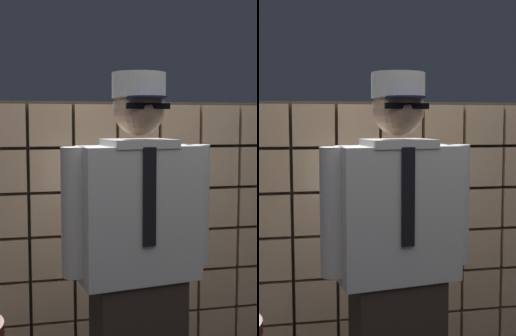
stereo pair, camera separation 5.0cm
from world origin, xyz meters
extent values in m
cube|color=#E0B78C|center=(0.00, 1.48, 0.13)|extent=(0.25, 0.08, 0.25)
cube|color=#E0B78C|center=(0.27, 1.48, 0.13)|extent=(0.25, 0.08, 0.25)
cube|color=#E0B78C|center=(0.54, 1.48, 0.13)|extent=(0.25, 0.08, 0.25)
cube|color=#E0B78C|center=(0.81, 1.48, 0.13)|extent=(0.25, 0.08, 0.25)
cube|color=#E0B78C|center=(-0.81, 1.48, 0.40)|extent=(0.25, 0.08, 0.25)
cube|color=#E0B78C|center=(-0.54, 1.48, 0.40)|extent=(0.25, 0.08, 0.25)
cube|color=#E0B78C|center=(-0.27, 1.48, 0.40)|extent=(0.25, 0.08, 0.25)
cube|color=#E0B78C|center=(0.00, 1.48, 0.40)|extent=(0.25, 0.08, 0.25)
cube|color=#E0B78C|center=(0.27, 1.48, 0.40)|extent=(0.25, 0.08, 0.25)
cube|color=#E0B78C|center=(0.54, 1.48, 0.40)|extent=(0.25, 0.08, 0.25)
cube|color=#E0B78C|center=(0.81, 1.48, 0.40)|extent=(0.25, 0.08, 0.25)
cube|color=#E0B78C|center=(-0.81, 1.48, 0.67)|extent=(0.25, 0.08, 0.25)
cube|color=#E0B78C|center=(-0.54, 1.48, 0.67)|extent=(0.25, 0.08, 0.25)
cube|color=#E0B78C|center=(-0.27, 1.48, 0.67)|extent=(0.25, 0.08, 0.25)
cube|color=#E0B78C|center=(0.00, 1.48, 0.67)|extent=(0.25, 0.08, 0.25)
cube|color=#E0B78C|center=(0.27, 1.48, 0.67)|extent=(0.25, 0.08, 0.25)
cube|color=#E0B78C|center=(0.54, 1.48, 0.67)|extent=(0.25, 0.08, 0.25)
cube|color=#E0B78C|center=(0.81, 1.48, 0.67)|extent=(0.25, 0.08, 0.25)
cube|color=#E0B78C|center=(-0.81, 1.48, 0.94)|extent=(0.25, 0.08, 0.25)
cube|color=#E0B78C|center=(-0.54, 1.48, 0.94)|extent=(0.25, 0.08, 0.25)
cube|color=#E0B78C|center=(-0.27, 1.48, 0.94)|extent=(0.25, 0.08, 0.25)
cube|color=#E0B78C|center=(0.00, 1.48, 0.94)|extent=(0.25, 0.08, 0.25)
cube|color=#E0B78C|center=(0.27, 1.48, 0.94)|extent=(0.25, 0.08, 0.25)
cube|color=#E0B78C|center=(0.54, 1.48, 0.94)|extent=(0.25, 0.08, 0.25)
cube|color=#E0B78C|center=(0.81, 1.48, 0.94)|extent=(0.25, 0.08, 0.25)
cube|color=#E0B78C|center=(-0.81, 1.48, 1.21)|extent=(0.25, 0.08, 0.25)
cube|color=#E0B78C|center=(-0.54, 1.48, 1.21)|extent=(0.25, 0.08, 0.25)
cube|color=#E0B78C|center=(-0.27, 1.48, 1.21)|extent=(0.25, 0.08, 0.25)
cube|color=#E0B78C|center=(0.00, 1.48, 1.21)|extent=(0.25, 0.08, 0.25)
cube|color=#E0B78C|center=(0.27, 1.48, 1.21)|extent=(0.25, 0.08, 0.25)
cube|color=#E0B78C|center=(0.54, 1.48, 1.21)|extent=(0.25, 0.08, 0.25)
cube|color=#E0B78C|center=(0.81, 1.48, 1.21)|extent=(0.25, 0.08, 0.25)
cube|color=#E0B78C|center=(-0.81, 1.48, 1.48)|extent=(0.25, 0.08, 0.25)
cube|color=#E0B78C|center=(-0.54, 1.48, 1.48)|extent=(0.25, 0.08, 0.25)
cube|color=#E0B78C|center=(-0.27, 1.48, 1.48)|extent=(0.25, 0.08, 0.25)
cube|color=#E0B78C|center=(0.00, 1.48, 1.48)|extent=(0.25, 0.08, 0.25)
cube|color=#E0B78C|center=(0.27, 1.48, 1.48)|extent=(0.25, 0.08, 0.25)
cube|color=#E0B78C|center=(0.54, 1.48, 1.48)|extent=(0.25, 0.08, 0.25)
cube|color=#E0B78C|center=(0.81, 1.48, 1.48)|extent=(0.25, 0.08, 0.25)
cube|color=#4C4438|center=(0.00, 1.53, 0.80)|extent=(1.92, 0.02, 1.65)
cube|color=silver|center=(-0.23, 0.51, 1.11)|extent=(0.54, 0.29, 0.58)
cube|color=black|center=(-0.21, 0.40, 1.20)|extent=(0.06, 0.02, 0.41)
cube|color=silver|center=(-0.23, 0.51, 1.41)|extent=(0.31, 0.27, 0.04)
sphere|color=tan|center=(-0.23, 0.51, 1.55)|extent=(0.22, 0.22, 0.22)
ellipsoid|color=black|center=(-0.22, 0.46, 1.52)|extent=(0.15, 0.10, 0.10)
cube|color=black|center=(-0.22, 0.41, 1.57)|extent=(0.19, 0.04, 0.02)
cylinder|color=#191E47|center=(-0.22, 0.43, 1.60)|extent=(0.19, 0.19, 0.01)
cylinder|color=white|center=(-0.23, 0.51, 1.65)|extent=(0.23, 0.23, 0.11)
cylinder|color=silver|center=(0.05, 0.55, 1.13)|extent=(0.12, 0.12, 0.53)
cylinder|color=silver|center=(-0.52, 0.47, 1.13)|extent=(0.12, 0.12, 0.53)
camera|label=1|loc=(-0.72, -1.49, 1.50)|focal=52.04mm
camera|label=2|loc=(-0.68, -1.50, 1.50)|focal=52.04mm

